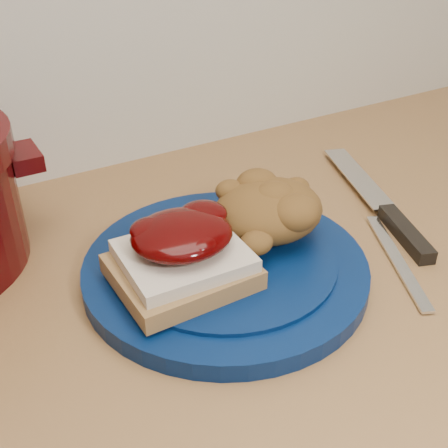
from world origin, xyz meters
TOP-DOWN VIEW (x-y plane):
  - plate at (-0.01, 1.49)m, footprint 0.32×0.32m
  - sandwich at (-0.07, 1.48)m, footprint 0.13×0.11m
  - stuffing_mound at (0.05, 1.50)m, footprint 0.13×0.11m
  - chef_knife at (0.21, 1.48)m, footprint 0.12×0.28m
  - butter_knife at (0.16, 1.42)m, footprint 0.09×0.16m

SIDE VIEW (x-z plane):
  - butter_knife at x=0.16m, z-range 0.90..0.91m
  - chef_knife at x=0.21m, z-range 0.90..0.92m
  - plate at x=-0.01m, z-range 0.90..0.92m
  - sandwich at x=-0.07m, z-range 0.92..0.98m
  - stuffing_mound at x=0.05m, z-range 0.92..0.98m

